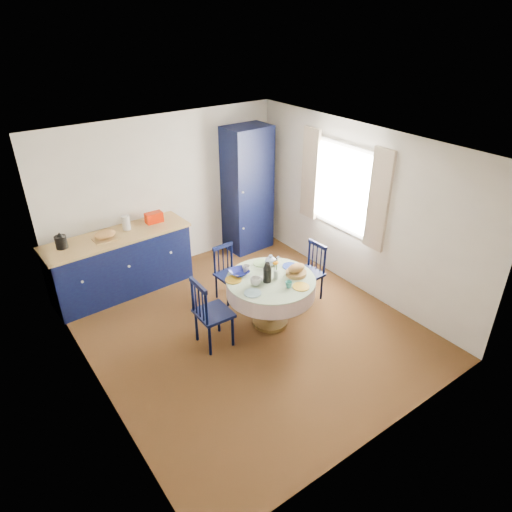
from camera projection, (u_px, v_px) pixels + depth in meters
The scene contains 17 objects.
floor at pixel (248, 328), 6.27m from camera, with size 4.50×4.50×0.00m, color black.
ceiling at pixel (246, 148), 5.06m from camera, with size 4.50×4.50×0.00m, color white.
wall_back at pixel (166, 194), 7.26m from camera, with size 4.00×0.02×2.50m, color silver.
wall_left at pixel (86, 301), 4.64m from camera, with size 0.02×4.50×2.50m, color silver.
wall_right at pixel (359, 210), 6.69m from camera, with size 0.02×4.50×2.50m, color silver.
window at pixel (343, 187), 6.74m from camera, with size 0.10×1.74×1.45m.
kitchen_counter at pixel (121, 263), 6.87m from camera, with size 2.16×0.75×1.19m.
pantry_cabinet at pixel (247, 190), 7.88m from camera, with size 0.79×0.58×2.19m.
dining_table at pixel (271, 286), 6.09m from camera, with size 1.19×1.19×1.00m.
chair_left at pixel (211, 313), 5.74m from camera, with size 0.43×0.45×0.98m.
chair_far at pixel (228, 273), 6.73m from camera, with size 0.40×0.38×0.84m.
chair_right at pixel (310, 271), 6.73m from camera, with size 0.39×0.41×0.88m.
mug_a at pixel (256, 281), 5.87m from camera, with size 0.14×0.14×0.11m, color silver.
mug_b at pixel (289, 285), 5.82m from camera, with size 0.09×0.09×0.08m, color #317E71.
mug_c at pixel (273, 262), 6.32m from camera, with size 0.13×0.13×0.10m, color black.
mug_d at pixel (246, 269), 6.15m from camera, with size 0.11×0.11×0.10m, color silver.
cobalt_bowl at pixel (239, 273), 6.10m from camera, with size 0.26×0.26×0.06m, color navy.
Camera 1 is at (-2.84, -4.13, 3.89)m, focal length 32.00 mm.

